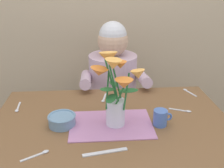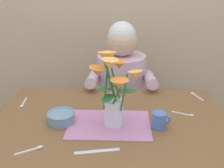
{
  "view_description": "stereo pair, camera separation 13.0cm",
  "coord_description": "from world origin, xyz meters",
  "px_view_note": "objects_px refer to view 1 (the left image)",
  "views": [
    {
      "loc": [
        -0.08,
        -1.15,
        1.42
      ],
      "look_at": [
        0.0,
        0.05,
        0.92
      ],
      "focal_mm": 42.34,
      "sensor_mm": 36.0,
      "label": 1
    },
    {
      "loc": [
        0.05,
        -1.15,
        1.42
      ],
      "look_at": [
        0.0,
        0.05,
        0.92
      ],
      "focal_mm": 42.34,
      "sensor_mm": 36.0,
      "label": 2
    }
  ],
  "objects_px": {
    "ceramic_bowl": "(62,120)",
    "dinner_knife": "(105,152)",
    "seated_person": "(113,99)",
    "ceramic_mug": "(161,118)",
    "flower_vase": "(115,89)"
  },
  "relations": [
    {
      "from": "flower_vase",
      "to": "ceramic_bowl",
      "type": "height_order",
      "value": "flower_vase"
    },
    {
      "from": "ceramic_mug",
      "to": "ceramic_bowl",
      "type": "bearing_deg",
      "value": 176.1
    },
    {
      "from": "ceramic_bowl",
      "to": "ceramic_mug",
      "type": "bearing_deg",
      "value": -3.9
    },
    {
      "from": "flower_vase",
      "to": "ceramic_mug",
      "type": "distance_m",
      "value": 0.27
    },
    {
      "from": "ceramic_bowl",
      "to": "seated_person",
      "type": "bearing_deg",
      "value": 65.14
    },
    {
      "from": "ceramic_bowl",
      "to": "ceramic_mug",
      "type": "height_order",
      "value": "ceramic_mug"
    },
    {
      "from": "seated_person",
      "to": "dinner_knife",
      "type": "height_order",
      "value": "seated_person"
    },
    {
      "from": "seated_person",
      "to": "ceramic_mug",
      "type": "relative_size",
      "value": 12.2
    },
    {
      "from": "seated_person",
      "to": "ceramic_mug",
      "type": "bearing_deg",
      "value": -72.67
    },
    {
      "from": "seated_person",
      "to": "ceramic_mug",
      "type": "distance_m",
      "value": 0.73
    },
    {
      "from": "ceramic_bowl",
      "to": "dinner_knife",
      "type": "relative_size",
      "value": 0.72
    },
    {
      "from": "flower_vase",
      "to": "ceramic_bowl",
      "type": "relative_size",
      "value": 2.66
    },
    {
      "from": "flower_vase",
      "to": "dinner_knife",
      "type": "xyz_separation_m",
      "value": [
        -0.06,
        -0.21,
        -0.19
      ]
    },
    {
      "from": "flower_vase",
      "to": "ceramic_bowl",
      "type": "bearing_deg",
      "value": 175.35
    },
    {
      "from": "dinner_knife",
      "to": "ceramic_mug",
      "type": "relative_size",
      "value": 2.04
    }
  ]
}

